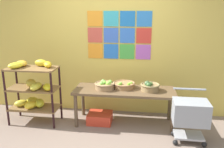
{
  "coord_description": "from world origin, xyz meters",
  "views": [
    {
      "loc": [
        0.65,
        -2.86,
        1.95
      ],
      "look_at": [
        0.16,
        0.82,
        0.95
      ],
      "focal_mm": 38.19,
      "sensor_mm": 36.0,
      "label": 1
    }
  ],
  "objects": [
    {
      "name": "fruit_basket_left",
      "position": [
        0.34,
        1.09,
        0.68
      ],
      "size": [
        0.38,
        0.38,
        0.13
      ],
      "color": "#997144",
      "rests_on": "display_table"
    },
    {
      "name": "shopping_cart",
      "position": [
        1.38,
        0.53,
        0.45
      ],
      "size": [
        0.51,
        0.42,
        0.79
      ],
      "rotation": [
        0.0,
        0.0,
        0.14
      ],
      "color": "black",
      "rests_on": "ground"
    },
    {
      "name": "display_table",
      "position": [
        0.36,
        1.01,
        0.56
      ],
      "size": [
        1.73,
        0.61,
        0.63
      ],
      "color": "brown",
      "rests_on": "ground"
    },
    {
      "name": "banana_shelf_unit",
      "position": [
        -1.23,
        0.85,
        0.65
      ],
      "size": [
        0.85,
        0.48,
        1.12
      ],
      "color": "black",
      "rests_on": "ground"
    },
    {
      "name": "back_wall_with_art",
      "position": [
        0.0,
        1.54,
        1.33
      ],
      "size": [
        4.93,
        0.07,
        2.66
      ],
      "color": "#DCC051",
      "rests_on": "ground"
    },
    {
      "name": "fruit_basket_back_right",
      "position": [
        0.78,
        1.0,
        0.7
      ],
      "size": [
        0.32,
        0.32,
        0.18
      ],
      "color": "olive",
      "rests_on": "display_table"
    },
    {
      "name": "fruit_basket_back_left",
      "position": [
        0.02,
        1.0,
        0.7
      ],
      "size": [
        0.35,
        0.35,
        0.16
      ],
      "color": "#9A784F",
      "rests_on": "display_table"
    },
    {
      "name": "produce_crate_under_table",
      "position": [
        -0.07,
        0.97,
        0.09
      ],
      "size": [
        0.42,
        0.36,
        0.18
      ],
      "primitive_type": "cube",
      "color": "red",
      "rests_on": "ground"
    }
  ]
}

